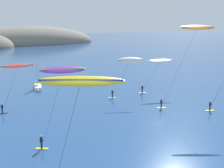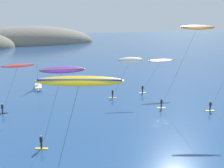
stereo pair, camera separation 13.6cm
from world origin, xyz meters
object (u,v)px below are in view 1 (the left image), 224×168
kitesurfer_purple (61,77)px  kitesurfer_orange (195,33)px  kitesurfer_pink (160,63)px  kitesurfer_yellow (78,92)px  kitesurfer_red (16,70)px  sailboat_near (38,86)px  kitesurfer_white (129,63)px

kitesurfer_purple → kitesurfer_orange: bearing=10.8°
kitesurfer_pink → kitesurfer_orange: bearing=-99.4°
kitesurfer_yellow → kitesurfer_red: bearing=89.5°
kitesurfer_red → kitesurfer_orange: kitesurfer_orange is taller
sailboat_near → kitesurfer_red: kitesurfer_red is taller
sailboat_near → kitesurfer_red: size_ratio=0.75×
sailboat_near → kitesurfer_pink: (21.97, -14.50, 5.59)m
sailboat_near → kitesurfer_red: 16.77m
kitesurfer_pink → kitesurfer_orange: kitesurfer_orange is taller
kitesurfer_white → kitesurfer_pink: bearing=5.4°
sailboat_near → kitesurfer_yellow: (-6.63, -42.67, 9.26)m
sailboat_near → kitesurfer_pink: 26.91m
kitesurfer_pink → kitesurfer_white: (-7.81, -0.74, 0.65)m
kitesurfer_pink → kitesurfer_white: kitesurfer_white is taller
sailboat_near → kitesurfer_yellow: size_ratio=0.54×
kitesurfer_pink → kitesurfer_purple: size_ratio=0.77×
kitesurfer_purple → sailboat_near: bearing=82.3°
kitesurfer_orange → kitesurfer_white: (-5.91, 10.75, -5.90)m
kitesurfer_yellow → kitesurfer_purple: bearing=78.3°
kitesurfer_orange → kitesurfer_yellow: size_ratio=1.28×
kitesurfer_white → kitesurfer_purple: bearing=-139.9°
kitesurfer_yellow → kitesurfer_pink: bearing=44.6°
sailboat_near → kitesurfer_yellow: bearing=-98.8°
sailboat_near → kitesurfer_red: (-6.41, -14.12, 6.40)m
kitesurfer_pink → kitesurfer_purple: bearing=-148.3°
sailboat_near → kitesurfer_purple: size_ratio=0.61×
sailboat_near → kitesurfer_purple: bearing=-97.7°
kitesurfer_orange → kitesurfer_purple: bearing=-169.2°
kitesurfer_orange → kitesurfer_red: bearing=155.9°
kitesurfer_red → sailboat_near: bearing=65.6°
kitesurfer_red → kitesurfer_purple: bearing=-82.1°
kitesurfer_yellow → sailboat_near: bearing=81.2°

